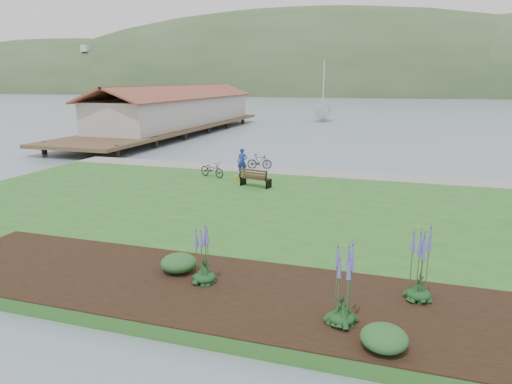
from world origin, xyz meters
TOP-DOWN VIEW (x-y plane):
  - ground at (0.00, 0.00)m, footprint 600.00×600.00m
  - lawn at (0.00, -2.00)m, footprint 34.00×20.00m
  - shoreline_path at (0.00, 6.90)m, footprint 34.00×2.20m
  - garden_bed at (3.00, -9.80)m, footprint 24.00×4.40m
  - far_hillside at (20.00, 170.00)m, footprint 580.00×80.00m
  - pier_pavilion at (-20.00, 27.52)m, footprint 8.00×36.00m
  - park_bench at (-2.66, 2.25)m, footprint 1.76×1.04m
  - person at (-4.31, 4.95)m, footprint 0.76×0.58m
  - bicycle_a at (-5.84, 3.94)m, footprint 1.21×1.88m
  - bicycle_b at (-3.92, 7.20)m, footprint 0.78×1.64m
  - sailboat at (-6.64, 47.74)m, footprint 10.61×10.80m
  - pannier at (-4.19, 3.46)m, footprint 0.22×0.30m
  - echium_0 at (3.61, -10.67)m, footprint 0.62×0.62m
  - echium_1 at (5.36, -8.85)m, footprint 0.62×0.62m
  - echium_4 at (-0.36, -9.57)m, footprint 0.62×0.62m
  - shrub_0 at (-1.41, -9.10)m, footprint 1.06×1.06m
  - shrub_1 at (4.60, -11.42)m, footprint 1.01×1.01m

SIDE VIEW (x-z plane):
  - ground at x=0.00m, z-range 0.00..0.00m
  - far_hillside at x=20.00m, z-range -19.00..19.00m
  - sailboat at x=-6.64m, z-range -13.98..13.98m
  - lawn at x=0.00m, z-range 0.00..0.40m
  - shoreline_path at x=0.00m, z-range 0.40..0.43m
  - garden_bed at x=3.00m, z-range 0.40..0.44m
  - pannier at x=-4.19m, z-range 0.40..0.69m
  - shrub_1 at x=4.60m, z-range 0.44..0.95m
  - shrub_0 at x=-1.41m, z-range 0.44..0.97m
  - bicycle_a at x=-5.84m, z-range 0.40..1.33m
  - bicycle_b at x=-3.92m, z-range 0.40..1.35m
  - park_bench at x=-2.66m, z-range 0.40..1.42m
  - echium_4 at x=-0.36m, z-range 0.24..2.25m
  - person at x=-4.31m, z-range 0.40..2.30m
  - echium_0 at x=3.61m, z-range 0.28..2.58m
  - echium_1 at x=5.36m, z-range 0.28..2.61m
  - pier_pavilion at x=-20.00m, z-range -0.06..5.34m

